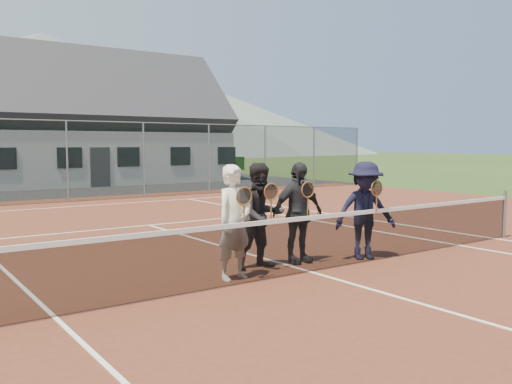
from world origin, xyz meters
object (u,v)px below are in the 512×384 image
player_a (234,222)px  clubhouse (83,111)px  tennis_net (311,241)px  player_d (365,211)px  player_b (262,216)px  player_c (298,213)px

player_a → clubhouse: bearing=77.4°
tennis_net → player_d: size_ratio=6.49×
clubhouse → player_d: 24.11m
clubhouse → tennis_net: bearing=-99.5°
player_b → player_a: bearing=-154.7°
tennis_net → clubhouse: size_ratio=0.75×
player_c → player_b: bearing=178.4°
tennis_net → player_d: player_d is taller
tennis_net → player_d: bearing=8.3°
clubhouse → player_d: bearing=-96.0°
player_a → player_c: (1.58, 0.36, -0.00)m
clubhouse → player_d: size_ratio=8.67×
tennis_net → player_c: (0.30, 0.70, 0.38)m
player_b → player_c: (0.78, -0.02, 0.00)m
tennis_net → clubhouse: (4.00, 24.00, 3.45)m
player_c → player_d: size_ratio=1.00×
clubhouse → player_d: (-2.50, -23.78, -3.07)m
player_b → player_d: bearing=-14.3°
player_c → clubhouse: bearing=81.0°
tennis_net → player_a: player_a is taller
clubhouse → player_b: 23.90m
clubhouse → player_b: bearing=-100.9°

